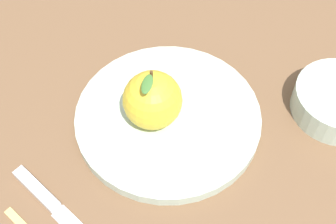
{
  "coord_description": "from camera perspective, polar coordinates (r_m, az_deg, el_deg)",
  "views": [
    {
      "loc": [
        0.3,
        0.09,
        0.49
      ],
      "look_at": [
        -0.03,
        -0.01,
        0.02
      ],
      "focal_mm": 49.22,
      "sensor_mm": 36.0,
      "label": 1
    }
  ],
  "objects": [
    {
      "name": "knife",
      "position": [
        0.54,
        -13.11,
        -12.13
      ],
      "size": [
        0.1,
        0.18,
        0.01
      ],
      "color": "silver",
      "rests_on": "ground_plane"
    },
    {
      "name": "ground_plane",
      "position": [
        0.58,
        -0.05,
        -3.26
      ],
      "size": [
        2.4,
        2.4,
        0.0
      ],
      "primitive_type": "plane",
      "color": "brown"
    },
    {
      "name": "dinner_plate",
      "position": [
        0.59,
        0.0,
        -0.62
      ],
      "size": [
        0.24,
        0.24,
        0.02
      ],
      "color": "#B2C6B2",
      "rests_on": "ground_plane"
    },
    {
      "name": "apple",
      "position": [
        0.55,
        -1.93,
        1.49
      ],
      "size": [
        0.07,
        0.07,
        0.09
      ],
      "color": "gold",
      "rests_on": "dinner_plate"
    }
  ]
}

